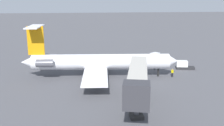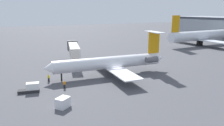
# 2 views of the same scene
# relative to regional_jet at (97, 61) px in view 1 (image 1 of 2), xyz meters

# --- Properties ---
(ground_plane) EXTENTS (400.00, 400.00, 0.10)m
(ground_plane) POSITION_rel_regional_jet_xyz_m (1.35, 0.63, -3.31)
(ground_plane) COLOR #4C4C51
(regional_jet) EXTENTS (23.80, 31.44, 10.32)m
(regional_jet) POSITION_rel_regional_jet_xyz_m (0.00, 0.00, 0.00)
(regional_jet) COLOR white
(regional_jet) RESTS_ON ground_plane
(jet_bridge) EXTENTS (16.69, 6.54, 6.17)m
(jet_bridge) POSITION_rel_regional_jet_xyz_m (-16.52, -4.83, 1.22)
(jet_bridge) COLOR #B7B2A8
(jet_bridge) RESTS_ON ground_plane
(ground_crew_marshaller) EXTENTS (0.48, 0.45, 1.69)m
(ground_crew_marshaller) POSITION_rel_regional_jet_xyz_m (-1.48, -15.15, -2.40)
(ground_crew_marshaller) COLOR black
(ground_crew_marshaller) RESTS_ON ground_plane
(ground_crew_loader) EXTENTS (0.46, 0.47, 1.69)m
(ground_crew_loader) POSITION_rel_regional_jet_xyz_m (4.49, -13.07, -2.40)
(ground_crew_loader) COLOR black
(ground_crew_loader) RESTS_ON ground_plane
(baggage_tug_lead) EXTENTS (2.10, 4.19, 1.90)m
(baggage_tug_lead) POSITION_rel_regional_jet_xyz_m (3.85, -19.47, -2.42)
(baggage_tug_lead) COLOR #262628
(baggage_tug_lead) RESTS_ON ground_plane
(cargo_container_uld) EXTENTS (2.69, 2.78, 1.72)m
(cargo_container_uld) POSITION_rel_regional_jet_xyz_m (13.46, -15.57, -2.40)
(cargo_container_uld) COLOR silver
(cargo_container_uld) RESTS_ON ground_plane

